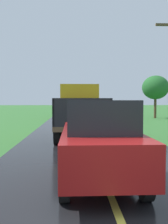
# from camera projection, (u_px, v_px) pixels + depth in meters

# --- Properties ---
(banana_truck_near) EXTENTS (2.38, 5.82, 2.80)m
(banana_truck_near) POSITION_uv_depth(u_px,v_px,m) (79.00, 110.00, 12.92)
(banana_truck_near) COLOR #2D2D30
(banana_truck_near) RESTS_ON road_surface
(banana_truck_far) EXTENTS (2.38, 5.81, 2.80)m
(banana_truck_far) POSITION_uv_depth(u_px,v_px,m) (76.00, 105.00, 28.03)
(banana_truck_far) COLOR #2D2D30
(banana_truck_far) RESTS_ON road_surface
(roadside_tree_near_left) EXTENTS (2.95, 2.95, 4.76)m
(roadside_tree_near_left) POSITION_uv_depth(u_px,v_px,m) (155.00, 88.00, 27.16)
(roadside_tree_near_left) COLOR #4C3823
(roadside_tree_near_left) RESTS_ON ground
(following_car) EXTENTS (1.74, 4.10, 1.92)m
(following_car) POSITION_uv_depth(u_px,v_px,m) (99.00, 139.00, 5.78)
(following_car) COLOR maroon
(following_car) RESTS_ON road_surface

